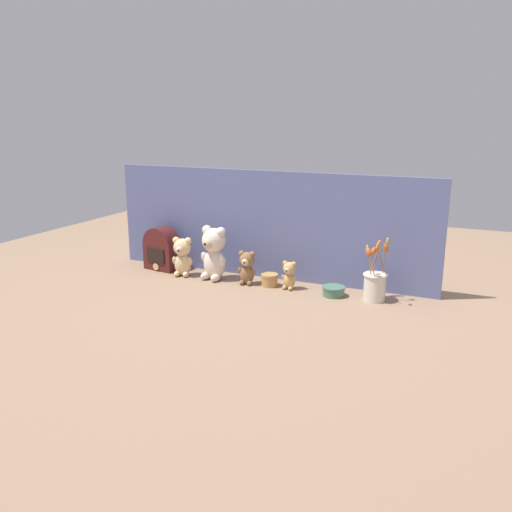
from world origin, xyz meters
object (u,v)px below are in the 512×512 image
at_px(vintage_radio, 161,250).
at_px(decorative_tin_short, 270,280).
at_px(teddy_bear_small, 247,267).
at_px(teddy_bear_tiny, 289,274).
at_px(teddy_bear_large, 214,252).
at_px(teddy_bear_medium, 182,256).
at_px(flower_vase, 375,283).
at_px(decorative_tin_tall, 334,291).

xyz_separation_m(vintage_radio, decorative_tin_short, (0.69, -0.04, -0.08)).
height_order(teddy_bear_small, teddy_bear_tiny, teddy_bear_small).
xyz_separation_m(teddy_bear_large, vintage_radio, (-0.37, 0.05, -0.04)).
xyz_separation_m(teddy_bear_small, decorative_tin_short, (0.12, 0.02, -0.06)).
height_order(teddy_bear_medium, decorative_tin_short, teddy_bear_medium).
bearing_deg(flower_vase, decorative_tin_short, 179.67).
distance_m(teddy_bear_large, decorative_tin_short, 0.34).
height_order(vintage_radio, decorative_tin_short, vintage_radio).
bearing_deg(decorative_tin_tall, flower_vase, 4.40).
bearing_deg(vintage_radio, flower_vase, -1.86).
bearing_deg(teddy_bear_large, teddy_bear_tiny, 0.73).
bearing_deg(decorative_tin_short, flower_vase, -0.33).
relative_size(decorative_tin_tall, decorative_tin_short, 1.28).
distance_m(teddy_bear_large, flower_vase, 0.87).
distance_m(teddy_bear_medium, teddy_bear_tiny, 0.62).
height_order(teddy_bear_small, vintage_radio, vintage_radio).
bearing_deg(teddy_bear_medium, vintage_radio, 160.99).
height_order(teddy_bear_tiny, decorative_tin_tall, teddy_bear_tiny).
relative_size(teddy_bear_large, teddy_bear_tiny, 1.98).
distance_m(teddy_bear_medium, decorative_tin_short, 0.52).
distance_m(teddy_bear_medium, flower_vase, 1.06).
bearing_deg(flower_vase, teddy_bear_medium, -178.87).
bearing_deg(decorative_tin_short, teddy_bear_tiny, -2.71).
xyz_separation_m(teddy_bear_tiny, vintage_radio, (-0.80, 0.04, 0.04)).
distance_m(teddy_bear_medium, teddy_bear_small, 0.39).
bearing_deg(teddy_bear_small, teddy_bear_medium, -179.28).
distance_m(teddy_bear_medium, decorative_tin_tall, 0.86).
xyz_separation_m(teddy_bear_tiny, flower_vase, (0.44, 0.00, 0.01)).
xyz_separation_m(vintage_radio, decorative_tin_tall, (1.04, -0.06, -0.09)).
height_order(teddy_bear_medium, teddy_bear_tiny, teddy_bear_medium).
relative_size(teddy_bear_tiny, vintage_radio, 0.59).
bearing_deg(decorative_tin_short, teddy_bear_small, -171.11).
bearing_deg(teddy_bear_small, decorative_tin_tall, 0.09).
relative_size(teddy_bear_large, teddy_bear_small, 1.63).
height_order(teddy_bear_tiny, flower_vase, flower_vase).
relative_size(teddy_bear_medium, decorative_tin_short, 2.47).
relative_size(teddy_bear_large, decorative_tin_tall, 2.59).
height_order(teddy_bear_large, decorative_tin_tall, teddy_bear_large).
bearing_deg(vintage_radio, decorative_tin_tall, -3.04).
relative_size(teddy_bear_small, decorative_tin_tall, 1.59).
relative_size(vintage_radio, decorative_tin_tall, 2.20).
height_order(teddy_bear_tiny, decorative_tin_short, teddy_bear_tiny).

